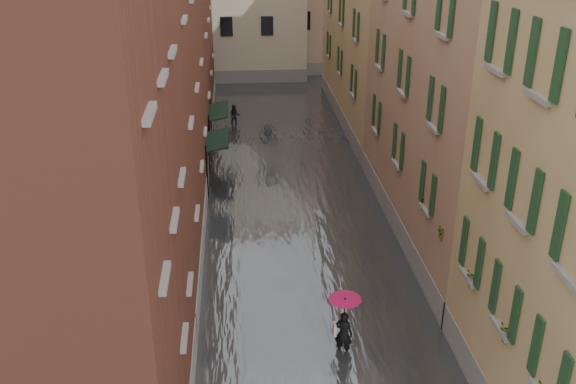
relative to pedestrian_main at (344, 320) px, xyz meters
name	(u,v)px	position (x,y,z in m)	size (l,w,h in m)	color
ground	(330,382)	(-0.57, -1.23, -1.31)	(120.00, 120.00, 0.00)	#5B5C5E
floodwater	(291,195)	(-0.57, 11.77, -1.21)	(10.00, 60.00, 0.20)	#4C5054
building_left_near	(33,228)	(-7.57, -3.23, 5.19)	(6.00, 8.00, 13.00)	brown
building_left_mid	(115,98)	(-7.57, 7.77, 4.94)	(6.00, 14.00, 12.50)	brown
building_left_far	(155,13)	(-7.57, 22.77, 5.69)	(6.00, 16.00, 14.00)	brown
building_right_mid	(479,83)	(6.43, 7.77, 5.19)	(6.00, 14.00, 13.00)	tan
building_right_far	(390,31)	(6.43, 22.77, 4.44)	(6.00, 16.00, 11.50)	#A08252
awning_near	(217,141)	(-4.06, 13.12, 1.16)	(1.09, 2.89, 2.80)	black
awning_far	(218,112)	(-4.06, 17.77, 1.17)	(1.09, 3.16, 2.80)	black
window_planters	(475,267)	(3.55, -0.82, 2.20)	(0.59, 10.54, 0.84)	brown
pedestrian_main	(344,320)	(0.00, 0.00, 0.00)	(1.02, 1.02, 2.06)	black
pedestrian_far	(235,116)	(-3.18, 22.59, -0.60)	(0.69, 0.53, 1.41)	black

